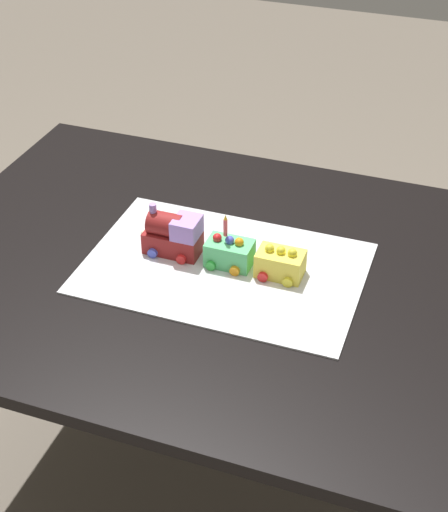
{
  "coord_description": "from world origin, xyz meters",
  "views": [
    {
      "loc": [
        0.45,
        -1.28,
        1.75
      ],
      "look_at": [
        -0.01,
        -0.01,
        0.77
      ],
      "focal_mm": 54.49,
      "sensor_mm": 36.0,
      "label": 1
    }
  ],
  "objects_px": {
    "dining_table": "(228,305)",
    "birthday_candle": "(225,226)",
    "cake_car_caboose_lemon": "(280,263)",
    "cake_locomotive": "(173,234)",
    "cake_car_hopper_mint_green": "(228,252)"
  },
  "relations": [
    {
      "from": "cake_locomotive",
      "to": "cake_car_hopper_mint_green",
      "type": "height_order",
      "value": "cake_locomotive"
    },
    {
      "from": "birthday_candle",
      "to": "cake_locomotive",
      "type": "bearing_deg",
      "value": 180.0
    },
    {
      "from": "cake_locomotive",
      "to": "dining_table",
      "type": "bearing_deg",
      "value": -4.46
    },
    {
      "from": "dining_table",
      "to": "cake_car_caboose_lemon",
      "type": "relative_size",
      "value": 14.0
    },
    {
      "from": "cake_locomotive",
      "to": "cake_car_hopper_mint_green",
      "type": "bearing_deg",
      "value": -0.0
    },
    {
      "from": "dining_table",
      "to": "birthday_candle",
      "type": "bearing_deg",
      "value": 133.06
    },
    {
      "from": "cake_car_caboose_lemon",
      "to": "dining_table",
      "type": "bearing_deg",
      "value": -174.85
    },
    {
      "from": "cake_car_hopper_mint_green",
      "to": "cake_locomotive",
      "type": "bearing_deg",
      "value": 180.0
    },
    {
      "from": "birthday_candle",
      "to": "cake_car_caboose_lemon",
      "type": "bearing_deg",
      "value": -0.0
    },
    {
      "from": "dining_table",
      "to": "cake_locomotive",
      "type": "distance_m",
      "value": 0.21
    },
    {
      "from": "cake_car_caboose_lemon",
      "to": "cake_locomotive",
      "type": "bearing_deg",
      "value": 180.0
    },
    {
      "from": "dining_table",
      "to": "birthday_candle",
      "type": "height_order",
      "value": "birthday_candle"
    },
    {
      "from": "birthday_candle",
      "to": "dining_table",
      "type": "bearing_deg",
      "value": -46.94
    },
    {
      "from": "cake_car_caboose_lemon",
      "to": "birthday_candle",
      "type": "height_order",
      "value": "birthday_candle"
    },
    {
      "from": "cake_car_caboose_lemon",
      "to": "birthday_candle",
      "type": "bearing_deg",
      "value": 180.0
    }
  ]
}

